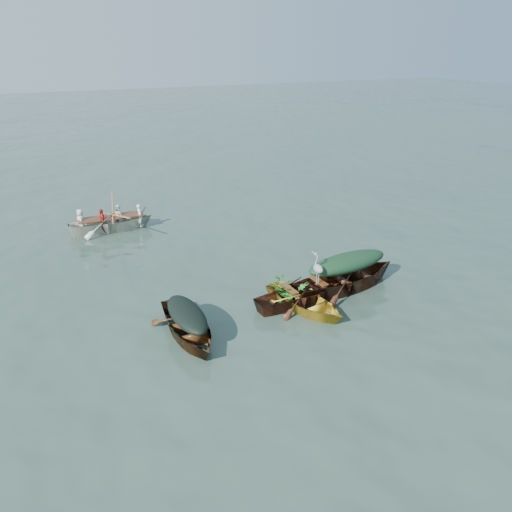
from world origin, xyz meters
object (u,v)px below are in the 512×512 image
at_px(green_tarp_boat, 345,289).
at_px(heron, 318,274).
at_px(rowed_boat, 112,231).
at_px(open_wooden_boat, 303,303).
at_px(yellow_dinghy, 304,309).
at_px(dark_covered_boat, 188,336).

height_order(green_tarp_boat, heron, heron).
bearing_deg(rowed_boat, open_wooden_boat, -153.95).
bearing_deg(heron, green_tarp_boat, -2.11).
xyz_separation_m(yellow_dinghy, dark_covered_boat, (-3.37, 0.08, 0.00)).
xyz_separation_m(open_wooden_boat, rowed_boat, (-3.82, 8.27, 0.00)).
distance_m(rowed_boat, heron, 9.44).
xyz_separation_m(yellow_dinghy, green_tarp_boat, (1.73, 0.51, 0.00)).
height_order(green_tarp_boat, open_wooden_boat, green_tarp_boat).
relative_size(dark_covered_boat, green_tarp_boat, 0.75).
xyz_separation_m(green_tarp_boat, heron, (-1.22, -0.31, 0.91)).
bearing_deg(green_tarp_boat, open_wooden_boat, 90.00).
bearing_deg(dark_covered_boat, yellow_dinghy, -2.48).
xyz_separation_m(yellow_dinghy, rowed_boat, (-3.66, 8.62, 0.00)).
distance_m(open_wooden_boat, heron, 0.98).
relative_size(green_tarp_boat, heron, 5.50).
bearing_deg(dark_covered_boat, green_tarp_boat, 3.71).
relative_size(green_tarp_boat, open_wooden_boat, 1.22).
bearing_deg(rowed_boat, heron, -152.37).
distance_m(dark_covered_boat, open_wooden_boat, 3.54).
distance_m(green_tarp_boat, heron, 1.55).
bearing_deg(yellow_dinghy, rowed_boat, 96.64).
relative_size(dark_covered_boat, open_wooden_boat, 0.91).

